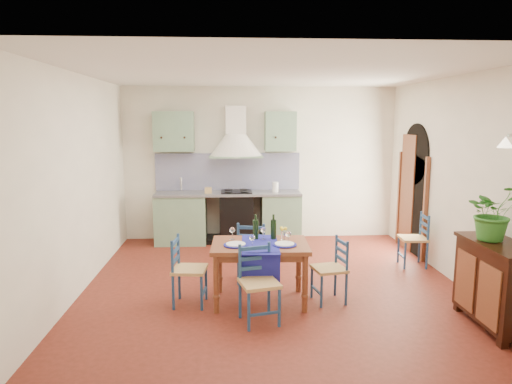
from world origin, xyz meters
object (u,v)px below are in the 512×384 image
chair_near (258,283)px  potted_plant (493,212)px  sideboard (497,282)px  dining_table (260,250)px

chair_near → potted_plant: bearing=-3.9°
sideboard → potted_plant: bearing=104.8°
potted_plant → sideboard: bearing=-75.2°
sideboard → chair_near: bearing=173.3°
dining_table → potted_plant: bearing=-16.3°
chair_near → sideboard: (2.53, -0.30, 0.07)m
dining_table → potted_plant: (2.44, -0.71, 0.58)m
chair_near → potted_plant: potted_plant is taller
dining_table → sideboard: 2.62m
dining_table → potted_plant: size_ratio=1.96×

